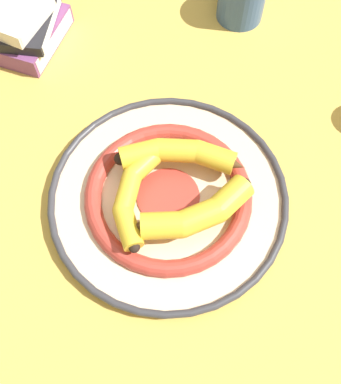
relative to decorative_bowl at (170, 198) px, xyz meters
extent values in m
plane|color=gold|center=(0.04, 0.00, -0.01)|extent=(2.80, 2.80, 0.00)
cylinder|color=beige|center=(0.00, 0.00, -0.01)|extent=(0.37, 0.37, 0.01)
torus|color=#AD382D|center=(0.00, 0.00, 0.00)|extent=(0.26, 0.26, 0.03)
cylinder|color=#AD382D|center=(0.00, 0.00, 0.00)|extent=(0.10, 0.10, 0.00)
torus|color=#333338|center=(0.00, 0.00, 0.00)|extent=(0.38, 0.38, 0.01)
cylinder|color=gold|center=(0.07, -0.04, 0.04)|extent=(0.04, 0.06, 0.04)
cylinder|color=gold|center=(0.06, 0.02, 0.04)|extent=(0.06, 0.07, 0.04)
cylinder|color=gold|center=(0.03, 0.07, 0.04)|extent=(0.07, 0.07, 0.04)
sphere|color=gold|center=(0.07, -0.01, 0.04)|extent=(0.04, 0.04, 0.04)
sphere|color=gold|center=(0.05, 0.04, 0.04)|extent=(0.04, 0.04, 0.04)
cone|color=#472D19|center=(0.08, -0.07, 0.04)|extent=(0.03, 0.03, 0.03)
sphere|color=black|center=(0.01, 0.09, 0.04)|extent=(0.02, 0.02, 0.02)
cylinder|color=gold|center=(0.02, 0.05, 0.03)|extent=(0.07, 0.05, 0.03)
cylinder|color=gold|center=(-0.03, 0.06, 0.03)|extent=(0.06, 0.04, 0.03)
cylinder|color=gold|center=(-0.08, 0.03, 0.03)|extent=(0.06, 0.06, 0.03)
sphere|color=gold|center=(0.00, 0.06, 0.03)|extent=(0.03, 0.03, 0.03)
sphere|color=gold|center=(-0.06, 0.05, 0.03)|extent=(0.03, 0.03, 0.03)
cone|color=#472D19|center=(0.05, 0.04, 0.03)|extent=(0.03, 0.03, 0.02)
sphere|color=black|center=(-0.11, 0.01, 0.03)|extent=(0.02, 0.02, 0.02)
cylinder|color=gold|center=(-0.06, -0.01, 0.04)|extent=(0.06, 0.07, 0.04)
cylinder|color=gold|center=(-0.03, -0.06, 0.04)|extent=(0.07, 0.07, 0.04)
cylinder|color=gold|center=(0.02, -0.09, 0.04)|extent=(0.07, 0.06, 0.04)
sphere|color=gold|center=(-0.05, -0.04, 0.04)|extent=(0.04, 0.04, 0.04)
sphere|color=gold|center=(-0.01, -0.08, 0.04)|extent=(0.04, 0.04, 0.04)
cone|color=#472D19|center=(-0.08, 0.01, 0.04)|extent=(0.04, 0.05, 0.03)
sphere|color=black|center=(0.05, -0.10, 0.04)|extent=(0.02, 0.02, 0.02)
cube|color=#753D70|center=(0.20, 0.42, 0.01)|extent=(0.17, 0.20, 0.04)
cube|color=white|center=(0.20, 0.42, 0.01)|extent=(0.15, 0.19, 0.03)
cube|color=white|center=(0.19, 0.43, 0.04)|extent=(0.18, 0.22, 0.02)
cube|color=silver|center=(0.19, 0.42, 0.06)|extent=(0.12, 0.16, 0.03)
cube|color=white|center=(0.19, 0.42, 0.06)|extent=(0.11, 0.16, 0.02)
camera|label=1|loc=(-0.27, -0.12, 0.64)|focal=42.00mm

